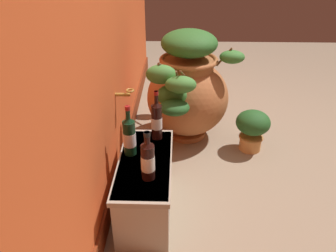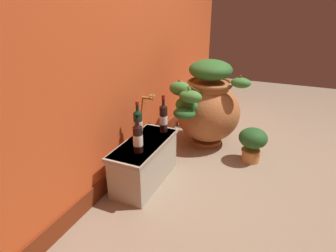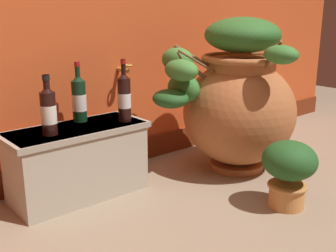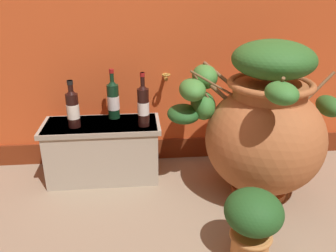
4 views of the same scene
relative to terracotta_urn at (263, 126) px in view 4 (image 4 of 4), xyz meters
The scene contains 6 objects.
terracotta_urn is the anchor object (origin of this frame).
stone_ledge 0.99m from the terracotta_urn, 164.06° to the left, with size 0.72×0.31×0.37m.
wine_bottle_left 0.92m from the terracotta_urn, 157.11° to the left, with size 0.08×0.08×0.32m.
wine_bottle_middle 1.10m from the terracotta_urn, 167.92° to the left, with size 0.07×0.07×0.29m.
wine_bottle_right 0.70m from the terracotta_urn, 162.55° to the left, with size 0.07×0.07×0.33m.
potted_shrub 0.60m from the terracotta_urn, 111.78° to the right, with size 0.26×0.27×0.34m.
Camera 4 is at (-0.21, -1.12, 1.18)m, focal length 36.92 mm.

